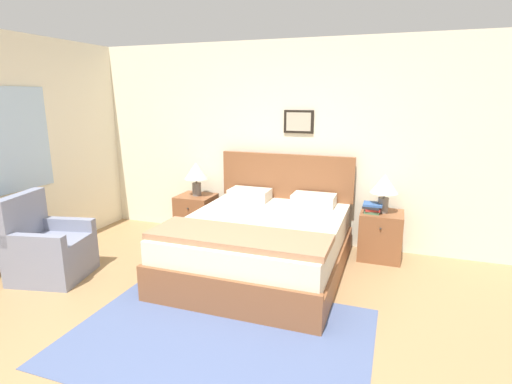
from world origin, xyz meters
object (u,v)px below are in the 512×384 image
Objects in this scene: armchair at (48,250)px; table_lamp_by_door at (384,186)px; table_lamp_near_window at (196,173)px; nightstand_by_door at (380,235)px; bed at (261,243)px; nightstand_near_window at (196,215)px.

armchair is 1.99× the size of table_lamp_by_door.
armchair is 2.04m from table_lamp_near_window.
table_lamp_near_window and table_lamp_by_door have the same top height.
table_lamp_near_window is (-2.45, 0.01, 0.61)m from nightstand_by_door.
table_lamp_near_window is at bearing 141.06° from armchair.
bed is at bearing -146.76° from table_lamp_by_door.
nightstand_near_window and nightstand_by_door have the same top height.
bed is 3.64× the size of nightstand_by_door.
bed is at bearing -146.92° from nightstand_by_door.
bed is at bearing -33.62° from table_lamp_near_window.
bed is 1.47m from nightstand_by_door.
table_lamp_near_window is 2.45m from table_lamp_by_door.
bed is at bearing 101.85° from armchair.
nightstand_by_door is at bearing 33.08° from bed.
table_lamp_by_door is at bearing 74.49° from nightstand_by_door.
nightstand_near_window is 2.54m from table_lamp_by_door.
nightstand_by_door is at bearing 105.45° from armchair.
table_lamp_near_window is 1.00× the size of table_lamp_by_door.
nightstand_near_window is 1.25× the size of table_lamp_by_door.
armchair is 1.99× the size of table_lamp_near_window.
nightstand_by_door is (2.47, 0.00, 0.00)m from nightstand_near_window.
table_lamp_by_door is at bearing 0.14° from nightstand_near_window.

